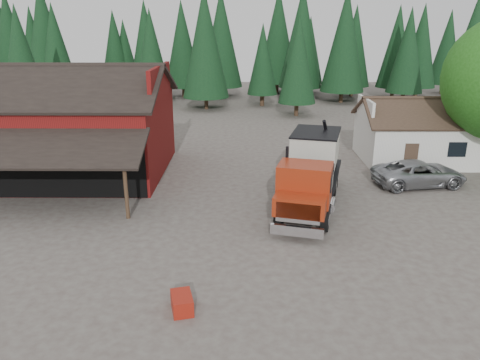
{
  "coord_description": "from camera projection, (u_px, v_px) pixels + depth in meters",
  "views": [
    {
      "loc": [
        0.36,
        -20.06,
        9.61
      ],
      "look_at": [
        0.17,
        2.98,
        1.8
      ],
      "focal_mm": 35.0,
      "sensor_mm": 36.0,
      "label": 1
    }
  ],
  "objects": [
    {
      "name": "near_pine_b",
      "position": [
        298.0,
        60.0,
        48.56
      ],
      "size": [
        3.96,
        3.96,
        10.4
      ],
      "color": "#382619",
      "rests_on": "ground"
    },
    {
      "name": "near_pine_c",
      "position": [
        472.0,
        52.0,
        44.33
      ],
      "size": [
        4.84,
        4.84,
        12.4
      ],
      "color": "#382619",
      "rests_on": "ground"
    },
    {
      "name": "equip_box",
      "position": [
        182.0,
        303.0,
        16.33
      ],
      "size": [
        0.95,
        1.24,
        0.6
      ],
      "primitive_type": "cube",
      "rotation": [
        0.0,
        0.0,
        0.25
      ],
      "color": "maroon",
      "rests_on": "ground"
    },
    {
      "name": "red_barn",
      "position": [
        71.0,
        133.0,
        30.69
      ],
      "size": [
        12.8,
        13.63,
        7.18
      ],
      "color": "maroon",
      "rests_on": "ground"
    },
    {
      "name": "feed_truck",
      "position": [
        311.0,
        170.0,
        25.21
      ],
      "size": [
        4.93,
        10.03,
        4.38
      ],
      "rotation": [
        0.0,
        0.0,
        -0.25
      ],
      "color": "black",
      "rests_on": "ground"
    },
    {
      "name": "silver_car",
      "position": [
        419.0,
        173.0,
        28.7
      ],
      "size": [
        5.99,
        3.48,
        1.57
      ],
      "primitive_type": "imported",
      "rotation": [
        0.0,
        0.0,
        1.73
      ],
      "color": "#999CA0",
      "rests_on": "ground"
    },
    {
      "name": "farmhouse",
      "position": [
        419.0,
        138.0,
        33.76
      ],
      "size": [
        8.6,
        6.42,
        4.65
      ],
      "color": "silver",
      "rests_on": "ground"
    },
    {
      "name": "near_pine_a",
      "position": [
        21.0,
        56.0,
        46.73
      ],
      "size": [
        4.4,
        4.4,
        11.4
      ],
      "color": "#382619",
      "rests_on": "ground"
    },
    {
      "name": "near_pine_d",
      "position": [
        205.0,
        43.0,
        51.95
      ],
      "size": [
        5.28,
        5.28,
        13.4
      ],
      "color": "#382619",
      "rests_on": "ground"
    },
    {
      "name": "ground",
      "position": [
        236.0,
        236.0,
        22.09
      ],
      "size": [
        120.0,
        120.0,
        0.0
      ],
      "primitive_type": "plane",
      "color": "#4D423C",
      "rests_on": "ground"
    },
    {
      "name": "conifer_backdrop",
      "position": [
        241.0,
        98.0,
        61.87
      ],
      "size": [
        76.0,
        16.0,
        16.0
      ],
      "primitive_type": null,
      "color": "black",
      "rests_on": "ground"
    }
  ]
}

